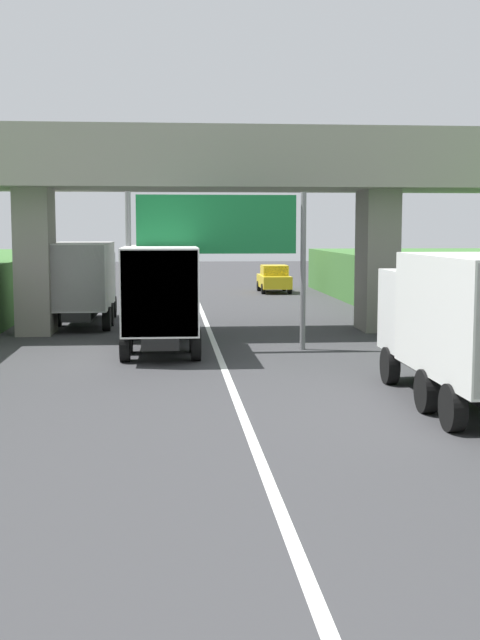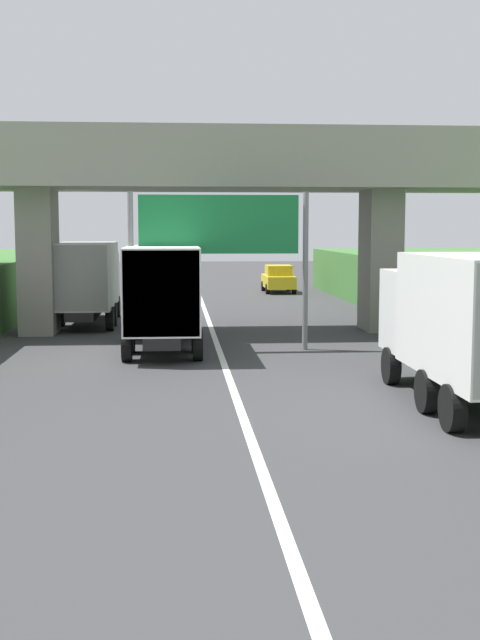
% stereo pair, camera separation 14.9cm
% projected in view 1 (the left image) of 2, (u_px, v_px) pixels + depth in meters
% --- Properties ---
extents(lane_centre_stripe, '(0.20, 89.66, 0.01)m').
position_uv_depth(lane_centre_stripe, '(219.00, 356.00, 26.13)').
color(lane_centre_stripe, white).
rests_on(lane_centre_stripe, ground).
extents(overpass_bridge, '(40.00, 4.80, 7.69)m').
position_uv_depth(overpass_bridge, '(209.00, 182.00, 31.64)').
color(overpass_bridge, gray).
rests_on(overpass_bridge, ground).
extents(overhead_highway_sign, '(5.88, 0.18, 5.19)m').
position_uv_depth(overhead_highway_sign, '(217.00, 234.00, 26.84)').
color(overhead_highway_sign, slate).
rests_on(overhead_highway_sign, ground).
extents(truck_green, '(2.44, 7.30, 3.44)m').
position_uv_depth(truck_green, '(161.00, 292.00, 27.11)').
color(truck_green, black).
rests_on(truck_green, ground).
extents(truck_white, '(2.44, 7.30, 3.44)m').
position_uv_depth(truck_white, '(467.00, 321.00, 18.53)').
color(truck_white, black).
rests_on(truck_white, ground).
extents(truck_silver, '(2.44, 7.30, 3.44)m').
position_uv_depth(truck_silver, '(84.00, 279.00, 34.40)').
color(truck_silver, black).
rests_on(truck_silver, ground).
extents(car_yellow, '(1.86, 4.10, 1.72)m').
position_uv_depth(car_yellow, '(274.00, 279.00, 51.90)').
color(car_yellow, gold).
rests_on(car_yellow, ground).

